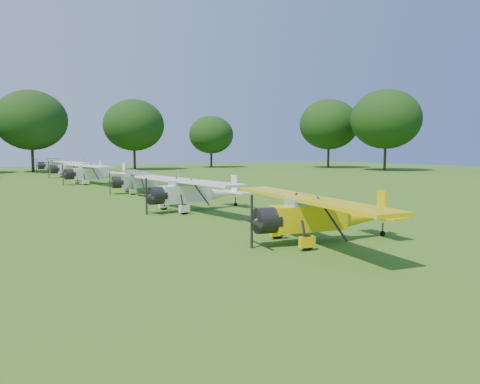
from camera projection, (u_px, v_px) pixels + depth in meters
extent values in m
plane|color=#215B16|center=(205.00, 215.00, 26.69)|extent=(160.00, 160.00, 0.00)
cylinder|color=black|center=(385.00, 156.00, 78.53)|extent=(0.44, 0.44, 4.99)
ellipsoid|color=black|center=(386.00, 119.00, 77.95)|extent=(11.65, 11.65, 9.90)
cylinder|color=black|center=(328.00, 155.00, 89.84)|extent=(0.44, 0.44, 4.81)
ellipsoid|color=black|center=(329.00, 124.00, 89.28)|extent=(11.23, 11.23, 9.55)
cylinder|color=black|center=(211.00, 158.00, 91.63)|extent=(0.44, 0.44, 3.70)
ellipsoid|color=black|center=(211.00, 135.00, 91.20)|extent=(8.63, 8.63, 7.34)
cylinder|color=black|center=(135.00, 157.00, 81.84)|extent=(0.44, 0.44, 4.51)
ellipsoid|color=black|center=(134.00, 125.00, 81.32)|extent=(10.52, 10.52, 8.94)
cylinder|color=black|center=(33.00, 157.00, 73.93)|extent=(0.44, 0.44, 4.74)
ellipsoid|color=black|center=(31.00, 120.00, 73.39)|extent=(11.05, 11.05, 9.39)
cube|color=yellow|center=(309.00, 218.00, 18.67)|extent=(3.22, 1.36, 1.02)
cone|color=yellow|center=(363.00, 218.00, 19.68)|extent=(2.82, 1.26, 0.88)
cube|color=#8CA5B2|center=(307.00, 205.00, 18.58)|extent=(1.67, 1.11, 0.54)
cylinder|color=black|center=(267.00, 220.00, 17.96)|extent=(1.01, 1.13, 1.01)
cube|color=black|center=(252.00, 221.00, 17.72)|extent=(0.07, 0.12, 2.04)
cube|color=yellow|center=(307.00, 198.00, 18.56)|extent=(2.88, 10.42, 0.14)
cube|color=yellow|center=(382.00, 205.00, 20.01)|extent=(0.17, 0.54, 1.27)
cube|color=yellow|center=(379.00, 215.00, 20.01)|extent=(1.21, 2.82, 0.09)
cylinder|color=black|center=(307.00, 243.00, 17.32)|extent=(0.60, 0.24, 0.58)
cylinder|color=black|center=(277.00, 232.00, 19.56)|extent=(0.60, 0.24, 0.58)
cylinder|color=black|center=(383.00, 234.00, 20.16)|extent=(0.24, 0.11, 0.23)
cube|color=white|center=(185.00, 194.00, 28.19)|extent=(3.29, 1.31, 1.05)
cone|color=white|center=(222.00, 194.00, 29.84)|extent=(2.89, 1.22, 0.90)
cube|color=#8CA5B2|center=(184.00, 185.00, 28.08)|extent=(1.70, 1.10, 0.55)
cylinder|color=black|center=(157.00, 196.00, 27.04)|extent=(1.01, 1.14, 1.04)
cube|color=black|center=(146.00, 196.00, 26.65)|extent=(0.07, 0.13, 2.10)
cube|color=white|center=(184.00, 181.00, 28.05)|extent=(2.66, 10.71, 0.14)
cube|color=white|center=(234.00, 185.00, 30.40)|extent=(0.16, 0.56, 1.30)
cube|color=white|center=(233.00, 192.00, 30.38)|extent=(1.17, 2.88, 0.09)
cylinder|color=black|center=(184.00, 209.00, 26.79)|extent=(0.62, 0.23, 0.60)
cylinder|color=black|center=(164.00, 205.00, 28.77)|extent=(0.62, 0.23, 0.60)
cylinder|color=black|center=(236.00, 204.00, 30.58)|extent=(0.25, 0.11, 0.24)
cube|color=silver|center=(139.00, 182.00, 39.24)|extent=(3.07, 1.26, 0.98)
cone|color=silver|center=(168.00, 182.00, 40.24)|extent=(2.70, 1.17, 0.84)
cube|color=#8CA5B2|center=(138.00, 176.00, 39.16)|extent=(1.59, 1.04, 0.51)
cylinder|color=black|center=(117.00, 182.00, 38.54)|extent=(0.96, 1.07, 0.97)
cube|color=black|center=(110.00, 183.00, 38.31)|extent=(0.07, 0.12, 1.96)
cube|color=silver|center=(138.00, 173.00, 39.13)|extent=(2.62, 9.97, 0.13)
cube|color=silver|center=(179.00, 177.00, 40.57)|extent=(0.16, 0.52, 1.21)
cube|color=silver|center=(178.00, 182.00, 40.57)|extent=(1.12, 2.69, 0.08)
cylinder|color=black|center=(133.00, 191.00, 37.95)|extent=(0.57, 0.22, 0.56)
cylinder|color=black|center=(128.00, 189.00, 40.08)|extent=(0.57, 0.22, 0.56)
cylinder|color=black|center=(180.00, 190.00, 40.72)|extent=(0.23, 0.10, 0.22)
cube|color=white|center=(89.00, 174.00, 49.29)|extent=(3.49, 1.40, 1.11)
cone|color=white|center=(115.00, 174.00, 51.03)|extent=(3.06, 1.30, 0.95)
cube|color=#8CA5B2|center=(88.00, 168.00, 49.17)|extent=(1.80, 1.17, 0.58)
cylinder|color=black|center=(70.00, 174.00, 48.07)|extent=(1.08, 1.21, 1.10)
cube|color=black|center=(63.00, 174.00, 47.65)|extent=(0.08, 0.13, 2.23)
cube|color=white|center=(88.00, 166.00, 49.14)|extent=(2.84, 11.34, 0.15)
cube|color=white|center=(124.00, 169.00, 51.63)|extent=(0.17, 0.59, 1.38)
cube|color=white|center=(123.00, 173.00, 51.61)|extent=(1.24, 3.05, 0.10)
cylinder|color=black|center=(86.00, 182.00, 47.80)|extent=(0.65, 0.24, 0.64)
cylinder|color=black|center=(77.00, 181.00, 49.89)|extent=(0.65, 0.24, 0.64)
cylinder|color=black|center=(125.00, 181.00, 51.82)|extent=(0.26, 0.11, 0.25)
cube|color=white|center=(71.00, 169.00, 60.64)|extent=(3.43, 1.22, 1.11)
cone|color=white|center=(93.00, 169.00, 62.26)|extent=(3.00, 1.14, 0.95)
cube|color=#8CA5B2|center=(70.00, 164.00, 60.53)|extent=(1.74, 1.08, 0.58)
cylinder|color=black|center=(54.00, 169.00, 59.51)|extent=(1.02, 1.16, 1.09)
cube|color=black|center=(49.00, 169.00, 59.12)|extent=(0.07, 0.13, 2.21)
cube|color=white|center=(70.00, 162.00, 60.50)|extent=(2.26, 11.24, 0.15)
cube|color=white|center=(100.00, 165.00, 62.80)|extent=(0.14, 0.58, 1.37)
cube|color=white|center=(100.00, 169.00, 62.79)|extent=(1.09, 3.00, 0.09)
cylinder|color=black|center=(67.00, 176.00, 59.16)|extent=(0.64, 0.21, 0.63)
cylinder|color=black|center=(62.00, 175.00, 61.32)|extent=(0.64, 0.21, 0.63)
cylinder|color=black|center=(101.00, 175.00, 62.99)|extent=(0.26, 0.10, 0.25)
cube|color=silver|center=(56.00, 165.00, 71.71)|extent=(3.58, 1.16, 1.17)
cone|color=silver|center=(77.00, 166.00, 73.18)|extent=(3.14, 1.09, 1.00)
cube|color=#8CA5B2|center=(56.00, 161.00, 71.60)|extent=(1.81, 1.08, 0.61)
cylinder|color=black|center=(42.00, 165.00, 70.70)|extent=(1.03, 1.18, 1.15)
cube|color=black|center=(36.00, 166.00, 70.35)|extent=(0.07, 0.14, 2.33)
cube|color=silver|center=(55.00, 159.00, 71.58)|extent=(1.97, 11.81, 0.16)
cube|color=silver|center=(84.00, 162.00, 73.66)|extent=(0.13, 0.61, 1.44)
cube|color=silver|center=(83.00, 165.00, 73.65)|extent=(1.04, 3.13, 0.10)
cylinder|color=black|center=(52.00, 171.00, 70.16)|extent=(0.67, 0.20, 0.67)
cylinder|color=black|center=(49.00, 170.00, 72.57)|extent=(0.67, 0.20, 0.67)
cylinder|color=black|center=(85.00, 171.00, 73.85)|extent=(0.27, 0.10, 0.27)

